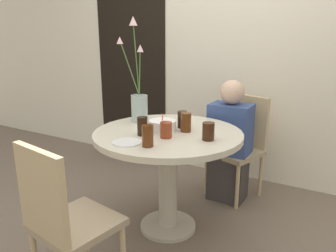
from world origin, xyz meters
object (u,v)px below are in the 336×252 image
object	(u,v)px
birthday_cake	(163,125)
person_boy	(229,145)
side_plate	(127,142)
chair_left_flank	(63,216)
flower_vase	(139,100)
drink_glass_3	(208,131)
drink_glass_2	(142,126)
chair_far_back	(241,141)
drink_glass_5	(186,122)
drink_glass_1	(148,136)
drink_glass_0	(182,119)
drink_glass_4	(166,130)

from	to	relation	value
birthday_cake	person_boy	size ratio (longest dim) A/B	0.18
side_plate	chair_left_flank	bearing A→B (deg)	-94.87
flower_vase	drink_glass_3	size ratio (longest dim) A/B	6.76
birthday_cake	drink_glass_2	size ratio (longest dim) A/B	1.54
chair_far_back	flower_vase	bearing A→B (deg)	-112.15
chair_far_back	side_plate	xyz separation A→B (m)	(-0.37, -1.17, 0.26)
chair_left_flank	drink_glass_5	world-z (taller)	chair_left_flank
side_plate	drink_glass_1	size ratio (longest dim) A/B	1.37
chair_left_flank	drink_glass_5	bearing A→B (deg)	-95.79
drink_glass_0	drink_glass_3	size ratio (longest dim) A/B	1.06
side_plate	drink_glass_4	size ratio (longest dim) A/B	1.74
chair_far_back	drink_glass_4	size ratio (longest dim) A/B	8.53
drink_glass_4	birthday_cake	bearing A→B (deg)	128.28
flower_vase	drink_glass_0	distance (m)	0.38
side_plate	drink_glass_3	size ratio (longest dim) A/B	1.59
drink_glass_2	chair_left_flank	bearing A→B (deg)	-92.61
chair_far_back	drink_glass_2	bearing A→B (deg)	-92.79
chair_left_flank	flower_vase	bearing A→B (deg)	-69.88
side_plate	person_boy	bearing A→B (deg)	72.71
drink_glass_2	drink_glass_4	size ratio (longest dim) A/B	1.19
chair_far_back	drink_glass_5	size ratio (longest dim) A/B	6.74
birthday_cake	drink_glass_4	world-z (taller)	birthday_cake
flower_vase	drink_glass_3	world-z (taller)	flower_vase
flower_vase	birthday_cake	bearing A→B (deg)	-22.69
drink_glass_3	side_plate	bearing A→B (deg)	-143.06
drink_glass_5	drink_glass_1	bearing A→B (deg)	-97.93
birthday_cake	chair_left_flank	bearing A→B (deg)	-96.23
person_boy	flower_vase	bearing A→B (deg)	-134.97
drink_glass_4	drink_glass_5	xyz separation A→B (m)	(0.05, 0.19, 0.01)
chair_left_flank	drink_glass_0	xyz separation A→B (m)	(0.18, 0.99, 0.32)
drink_glass_3	drink_glass_5	size ratio (longest dim) A/B	0.86
chair_left_flank	drink_glass_4	size ratio (longest dim) A/B	8.53
chair_far_back	drink_glass_2	xyz separation A→B (m)	(-0.38, -0.98, 0.32)
side_plate	drink_glass_0	bearing A→B (deg)	74.62
flower_vase	side_plate	world-z (taller)	flower_vase
drink_glass_3	drink_glass_0	bearing A→B (deg)	147.31
drink_glass_4	drink_glass_1	bearing A→B (deg)	-91.94
drink_glass_3	drink_glass_4	size ratio (longest dim) A/B	1.09
drink_glass_0	drink_glass_1	world-z (taller)	drink_glass_1
drink_glass_4	person_boy	distance (m)	0.87
birthday_cake	drink_glass_4	distance (m)	0.17
side_plate	drink_glass_1	world-z (taller)	drink_glass_1
chair_far_back	drink_glass_5	xyz separation A→B (m)	(-0.17, -0.76, 0.32)
chair_far_back	chair_left_flank	distance (m)	1.72
chair_far_back	drink_glass_3	distance (m)	0.91
birthday_cake	person_boy	xyz separation A→B (m)	(0.27, 0.67, -0.30)
birthday_cake	drink_glass_0	world-z (taller)	drink_glass_0
chair_far_back	drink_glass_2	size ratio (longest dim) A/B	7.16
side_plate	drink_glass_2	size ratio (longest dim) A/B	1.46
chair_left_flank	side_plate	bearing A→B (deg)	-85.71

